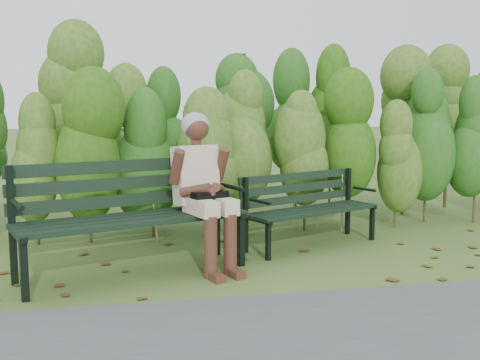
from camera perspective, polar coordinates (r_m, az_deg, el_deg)
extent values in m
plane|color=#385A26|center=(5.33, 0.76, -8.49)|extent=(80.00, 80.00, 0.00)
cylinder|color=#47381E|center=(6.48, -20.70, -2.52)|extent=(0.03, 0.03, 0.80)
ellipsoid|color=#1F5715|center=(6.41, -20.95, 3.13)|extent=(0.64, 0.64, 1.44)
cylinder|color=#47381E|center=(6.41, -15.29, -2.41)|extent=(0.03, 0.03, 0.80)
ellipsoid|color=#1F5715|center=(6.34, -15.48, 3.30)|extent=(0.64, 0.64, 1.44)
cylinder|color=#47381E|center=(6.40, -9.81, -2.28)|extent=(0.03, 0.03, 0.80)
ellipsoid|color=#1F5715|center=(6.33, -9.93, 3.45)|extent=(0.64, 0.64, 1.44)
cylinder|color=#47381E|center=(6.45, -4.37, -2.13)|extent=(0.03, 0.03, 0.80)
ellipsoid|color=#1F5715|center=(6.37, -4.42, 3.56)|extent=(0.64, 0.64, 1.44)
cylinder|color=#47381E|center=(6.55, 0.95, -1.96)|extent=(0.03, 0.03, 0.80)
ellipsoid|color=#1F5715|center=(6.48, 0.97, 3.64)|extent=(0.64, 0.64, 1.44)
cylinder|color=#47381E|center=(6.71, 6.07, -1.78)|extent=(0.03, 0.03, 0.80)
ellipsoid|color=#1F5715|center=(6.64, 6.14, 3.68)|extent=(0.64, 0.64, 1.44)
cylinder|color=#47381E|center=(6.92, 10.90, -1.60)|extent=(0.03, 0.03, 0.80)
ellipsoid|color=#1F5715|center=(6.85, 11.03, 3.70)|extent=(0.64, 0.64, 1.44)
cylinder|color=#47381E|center=(7.17, 15.43, -1.42)|extent=(0.03, 0.03, 0.80)
ellipsoid|color=#1F5715|center=(7.11, 15.60, 3.69)|extent=(0.64, 0.64, 1.44)
cylinder|color=#47381E|center=(7.47, 19.62, -1.25)|extent=(0.03, 0.03, 0.80)
ellipsoid|color=#1F5715|center=(7.41, 19.83, 3.66)|extent=(0.64, 0.64, 1.44)
cylinder|color=#47381E|center=(7.41, -17.85, -0.07)|extent=(0.04, 0.04, 1.10)
ellipsoid|color=#205919|center=(7.36, -18.12, 6.75)|extent=(0.70, 0.70, 1.98)
cylinder|color=#47381E|center=(7.37, -11.91, 0.08)|extent=(0.04, 0.04, 1.10)
ellipsoid|color=#205919|center=(7.31, -12.09, 6.94)|extent=(0.70, 0.70, 1.98)
cylinder|color=#47381E|center=(7.40, -5.95, 0.23)|extent=(0.04, 0.04, 1.10)
ellipsoid|color=#205919|center=(7.35, -6.04, 7.06)|extent=(0.70, 0.70, 1.98)
cylinder|color=#47381E|center=(7.51, -0.12, 0.37)|extent=(0.04, 0.04, 1.10)
ellipsoid|color=#205919|center=(7.46, -0.12, 7.10)|extent=(0.70, 0.70, 1.98)
cylinder|color=#47381E|center=(7.70, 5.49, 0.51)|extent=(0.04, 0.04, 1.10)
ellipsoid|color=#205919|center=(7.65, 5.57, 7.07)|extent=(0.70, 0.70, 1.98)
cylinder|color=#47381E|center=(7.96, 10.79, 0.63)|extent=(0.04, 0.04, 1.10)
ellipsoid|color=#205919|center=(7.91, 10.94, 6.97)|extent=(0.70, 0.70, 1.98)
cylinder|color=#47381E|center=(8.28, 15.71, 0.74)|extent=(0.04, 0.04, 1.10)
ellipsoid|color=#205919|center=(8.23, 15.92, 6.83)|extent=(0.70, 0.70, 1.98)
cylinder|color=#47381E|center=(8.66, 20.23, 0.83)|extent=(0.04, 0.04, 1.10)
ellipsoid|color=#205919|center=(8.61, 20.48, 6.66)|extent=(0.70, 0.70, 1.98)
cube|color=brown|center=(4.92, -8.52, -9.86)|extent=(0.11, 0.10, 0.01)
cube|color=brown|center=(5.01, 5.52, -9.51)|extent=(0.08, 0.10, 0.01)
cube|color=brown|center=(5.46, 21.55, -8.59)|extent=(0.11, 0.10, 0.01)
cube|color=brown|center=(4.88, -10.13, -10.03)|extent=(0.10, 0.08, 0.01)
cube|color=brown|center=(4.95, 18.13, -10.06)|extent=(0.11, 0.11, 0.01)
cube|color=brown|center=(4.15, -11.81, -13.21)|extent=(0.09, 0.10, 0.01)
cube|color=brown|center=(4.87, -20.23, -10.43)|extent=(0.11, 0.11, 0.01)
cube|color=brown|center=(5.11, 9.99, -9.27)|extent=(0.11, 0.10, 0.01)
cube|color=brown|center=(4.75, -1.15, -10.40)|extent=(0.08, 0.10, 0.01)
cube|color=brown|center=(5.72, 14.77, -7.60)|extent=(0.09, 0.07, 0.01)
cube|color=brown|center=(6.15, 0.96, -6.33)|extent=(0.11, 0.11, 0.01)
cube|color=brown|center=(5.77, 4.92, -7.27)|extent=(0.11, 0.10, 0.01)
cube|color=brown|center=(5.31, -12.17, -8.67)|extent=(0.11, 0.11, 0.01)
cube|color=brown|center=(5.78, -7.75, -7.27)|extent=(0.11, 0.09, 0.01)
cube|color=brown|center=(6.17, 0.09, -6.28)|extent=(0.10, 0.11, 0.01)
cube|color=brown|center=(6.72, 12.17, -5.33)|extent=(0.11, 0.10, 0.01)
cube|color=brown|center=(4.71, -0.32, -10.58)|extent=(0.10, 0.11, 0.01)
cube|color=brown|center=(5.15, -14.91, -9.25)|extent=(0.11, 0.11, 0.01)
cube|color=brown|center=(4.81, 7.33, -10.24)|extent=(0.09, 0.10, 0.01)
cube|color=brown|center=(6.39, 3.61, -5.83)|extent=(0.10, 0.11, 0.01)
cube|color=brown|center=(6.13, 4.30, -6.39)|extent=(0.11, 0.11, 0.01)
cube|color=brown|center=(5.96, 12.96, -6.95)|extent=(0.11, 0.11, 0.01)
cube|color=brown|center=(4.81, 11.97, -10.35)|extent=(0.11, 0.11, 0.01)
cube|color=brown|center=(5.62, -0.29, -7.63)|extent=(0.07, 0.09, 0.01)
cube|color=black|center=(4.75, -9.88, -4.37)|extent=(1.92, 0.77, 0.04)
cube|color=black|center=(4.88, -10.46, -4.09)|extent=(1.92, 0.77, 0.04)
cube|color=black|center=(5.00, -11.01, -3.81)|extent=(1.92, 0.77, 0.04)
cube|color=black|center=(5.13, -11.54, -3.55)|extent=(1.92, 0.77, 0.04)
cube|color=black|center=(5.21, -11.94, -2.05)|extent=(1.90, 0.71, 0.12)
cube|color=black|center=(5.20, -12.05, -0.35)|extent=(1.90, 0.71, 0.12)
cube|color=black|center=(5.20, -12.15, 1.36)|extent=(1.90, 0.71, 0.12)
cube|color=black|center=(4.55, -21.08, -8.47)|extent=(0.07, 0.07, 0.50)
cube|color=black|center=(4.95, -22.16, -4.32)|extent=(0.07, 0.07, 0.99)
cube|color=black|center=(4.71, -21.67, -5.14)|extent=(0.23, 0.54, 0.04)
cylinder|color=black|center=(4.61, -21.70, -2.33)|extent=(0.17, 0.40, 0.04)
cube|color=black|center=(5.20, 0.11, -6.07)|extent=(0.07, 0.07, 0.50)
cube|color=black|center=(5.55, -2.41, -2.61)|extent=(0.07, 0.07, 0.99)
cube|color=black|center=(5.34, -1.11, -3.24)|extent=(0.23, 0.54, 0.04)
cylinder|color=black|center=(5.25, -0.82, -0.72)|extent=(0.17, 0.40, 0.04)
cube|color=black|center=(5.84, 8.49, -3.30)|extent=(1.44, 0.71, 0.03)
cube|color=black|center=(5.92, 7.77, -3.15)|extent=(1.44, 0.71, 0.03)
cube|color=black|center=(6.00, 7.07, -3.01)|extent=(1.44, 0.71, 0.03)
cube|color=black|center=(6.07, 6.38, -2.87)|extent=(1.44, 0.71, 0.03)
cube|color=black|center=(6.12, 5.90, -1.90)|extent=(1.42, 0.67, 0.09)
cube|color=black|center=(6.11, 5.83, -0.78)|extent=(1.42, 0.67, 0.09)
cube|color=black|center=(6.10, 5.77, 0.35)|extent=(1.42, 0.67, 0.09)
cube|color=black|center=(5.40, 2.88, -6.19)|extent=(0.06, 0.06, 0.38)
cube|color=black|center=(5.64, 0.57, -3.59)|extent=(0.06, 0.06, 0.77)
cube|color=black|center=(5.49, 1.78, -4.08)|extent=(0.21, 0.41, 0.03)
cylinder|color=black|center=(5.43, 2.06, -2.20)|extent=(0.16, 0.31, 0.03)
cube|color=black|center=(6.40, 13.27, -4.26)|extent=(0.06, 0.06, 0.38)
cube|color=black|center=(6.61, 10.92, -2.14)|extent=(0.06, 0.06, 0.77)
cube|color=black|center=(6.48, 12.18, -2.51)|extent=(0.21, 0.41, 0.03)
cylinder|color=black|center=(6.42, 12.50, -0.91)|extent=(0.16, 0.31, 0.03)
cube|color=beige|center=(4.93, -4.03, -2.73)|extent=(0.29, 0.48, 0.14)
cube|color=beige|center=(5.01, -2.05, -2.54)|extent=(0.29, 0.48, 0.14)
cylinder|color=#512B1F|center=(4.83, -3.01, -6.83)|extent=(0.15, 0.15, 0.54)
cylinder|color=#512B1F|center=(4.92, -1.01, -6.56)|extent=(0.15, 0.15, 0.54)
cube|color=#512B1F|center=(4.82, -2.51, -9.78)|extent=(0.16, 0.23, 0.06)
cube|color=#512B1F|center=(4.91, -0.49, -9.46)|extent=(0.16, 0.23, 0.06)
cube|color=beige|center=(5.19, -4.55, 0.53)|extent=(0.45, 0.38, 0.56)
cylinder|color=#512B1F|center=(5.15, -4.47, 3.72)|extent=(0.10, 0.10, 0.11)
sphere|color=#512B1F|center=(5.13, -4.43, 5.27)|extent=(0.23, 0.23, 0.23)
ellipsoid|color=gray|center=(5.15, -4.57, 5.58)|extent=(0.26, 0.25, 0.23)
cylinder|color=#512B1F|center=(5.01, -6.44, 1.32)|extent=(0.17, 0.24, 0.33)
cylinder|color=#512B1F|center=(5.21, -1.91, 1.59)|extent=(0.17, 0.24, 0.33)
cylinder|color=#512B1F|center=(4.95, -4.54, -1.04)|extent=(0.29, 0.23, 0.14)
cylinder|color=#512B1F|center=(5.06, -2.25, -0.85)|extent=(0.17, 0.30, 0.14)
sphere|color=#512B1F|center=(4.95, -3.04, -1.28)|extent=(0.12, 0.12, 0.12)
cube|color=black|center=(4.97, -3.09, -2.13)|extent=(0.35, 0.23, 0.17)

